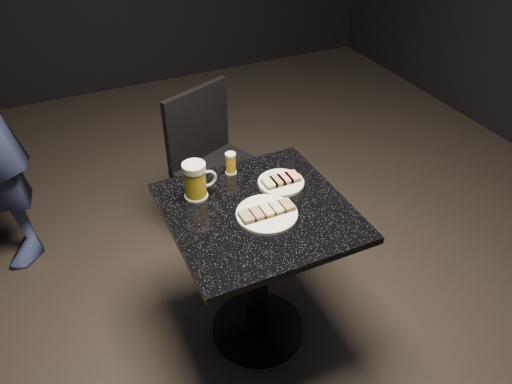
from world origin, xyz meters
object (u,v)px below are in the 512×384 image
plate_small (281,183)px  table (258,253)px  plate_large (267,214)px  beer_mug (196,180)px  chair (215,161)px  beer_tumbler (231,163)px

plate_small → table: bearing=-145.2°
plate_large → table: 0.25m
table → beer_mug: (-0.19, 0.18, 0.32)m
beer_mug → chair: size_ratio=0.18×
plate_large → chair: 0.85m
beer_mug → beer_tumbler: 0.22m
table → chair: 0.76m
table → beer_tumbler: beer_tumbler is taller
table → plate_small: bearing=34.8°
plate_small → chair: (-0.06, 0.65, -0.26)m
plate_small → beer_mug: size_ratio=1.23×
plate_large → table: plate_large is taller
plate_small → beer_tumbler: 0.23m
plate_small → chair: bearing=95.2°
plate_large → plate_small: bearing=47.9°
beer_mug → beer_tumbler: beer_mug is taller
beer_tumbler → chair: bearing=78.4°
plate_large → beer_tumbler: size_ratio=2.45×
plate_small → chair: 0.70m
plate_small → table: size_ratio=0.26×
plate_large → chair: size_ratio=0.27×
table → chair: size_ratio=0.85×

